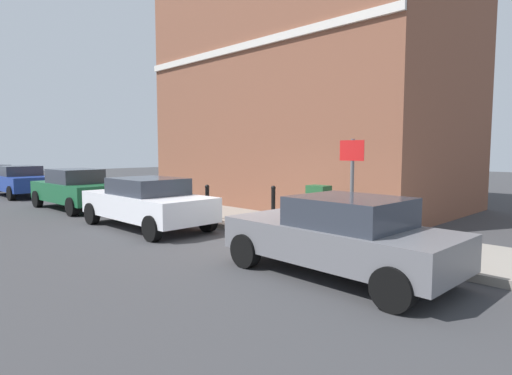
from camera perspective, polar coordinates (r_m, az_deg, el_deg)
The scene contains 11 objects.
ground at distance 9.89m, azimuth -0.18°, elevation -7.78°, with size 80.00×80.00×0.00m, color #38383A.
sidewalk at distance 15.67m, azimuth -10.63°, elevation -2.76°, with size 2.57×30.00×0.15m, color gray.
corner_building at distance 17.24m, azimuth 7.26°, elevation 13.32°, with size 7.03×11.36×9.34m.
car_grey at distance 7.48m, azimuth 11.47°, elevation -6.41°, with size 1.95×4.14×1.41m.
car_white at distance 12.22m, azimuth -14.65°, elevation -1.91°, with size 1.96×4.47×1.42m.
car_green at distance 16.92m, azimuth -23.47°, elevation -0.16°, with size 1.88×4.32×1.50m.
car_blue at distance 22.93m, azimuth -29.57°, elevation 0.85°, with size 2.01×4.53×1.45m.
utility_cabinet at distance 10.93m, azimuth 8.50°, elevation -2.95°, with size 0.46×0.61×1.15m.
bollard_near_cabinet at distance 12.07m, azimuth 2.37°, elevation -2.02°, with size 0.14×0.14×1.04m.
bollard_far_kerb at distance 12.50m, azimuth -6.66°, elevation -1.80°, with size 0.14×0.14×1.04m.
street_sign at distance 9.26m, azimuth 12.94°, elevation 1.61°, with size 0.08×0.60×2.30m.
Camera 1 is at (-6.75, -6.87, 2.22)m, focal length 29.34 mm.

